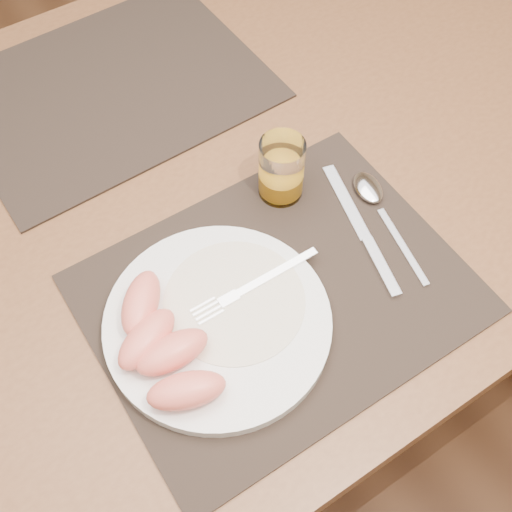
% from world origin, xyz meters
% --- Properties ---
extents(ground, '(5.00, 5.00, 0.00)m').
position_xyz_m(ground, '(0.00, 0.00, 0.00)').
color(ground, brown).
rests_on(ground, ground).
extents(table, '(1.40, 0.90, 0.75)m').
position_xyz_m(table, '(0.00, 0.00, 0.67)').
color(table, brown).
rests_on(table, ground).
extents(placemat_near, '(0.45, 0.35, 0.00)m').
position_xyz_m(placemat_near, '(0.00, -0.22, 0.75)').
color(placemat_near, black).
rests_on(placemat_near, table).
extents(placemat_far, '(0.46, 0.36, 0.00)m').
position_xyz_m(placemat_far, '(-0.01, 0.22, 0.75)').
color(placemat_far, black).
rests_on(placemat_far, table).
extents(plate, '(0.27, 0.27, 0.02)m').
position_xyz_m(plate, '(-0.08, -0.22, 0.76)').
color(plate, white).
rests_on(plate, placemat_near).
extents(plate_dressing, '(0.17, 0.17, 0.00)m').
position_xyz_m(plate_dressing, '(-0.05, -0.21, 0.77)').
color(plate_dressing, white).
rests_on(plate_dressing, plate).
extents(fork, '(0.17, 0.02, 0.00)m').
position_xyz_m(fork, '(-0.03, -0.20, 0.77)').
color(fork, silver).
rests_on(fork, plate).
extents(knife, '(0.07, 0.22, 0.01)m').
position_xyz_m(knife, '(0.14, -0.22, 0.76)').
color(knife, silver).
rests_on(knife, placemat_near).
extents(spoon, '(0.06, 0.19, 0.01)m').
position_xyz_m(spoon, '(0.19, -0.17, 0.76)').
color(spoon, silver).
rests_on(spoon, placemat_near).
extents(juice_glass, '(0.06, 0.06, 0.09)m').
position_xyz_m(juice_glass, '(0.10, -0.09, 0.79)').
color(juice_glass, white).
rests_on(juice_glass, placemat_near).
extents(grapefruit_wedges, '(0.11, 0.20, 0.03)m').
position_xyz_m(grapefruit_wedges, '(-0.16, -0.22, 0.79)').
color(grapefruit_wedges, '#F37963').
rests_on(grapefruit_wedges, plate).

